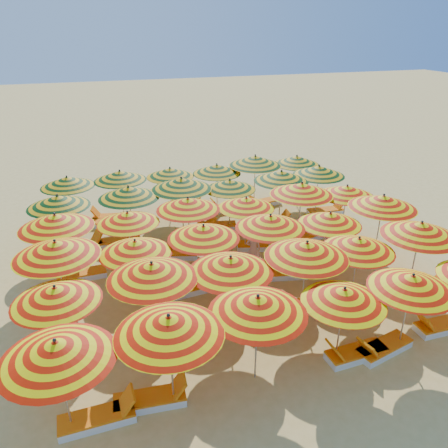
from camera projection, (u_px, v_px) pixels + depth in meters
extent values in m
plane|color=#DCB561|center=(228.00, 268.00, 16.25)|extent=(120.00, 120.00, 0.00)
cylinder|color=silver|center=(64.00, 389.00, 9.31)|extent=(0.05, 0.05, 2.43)
cone|color=orange|center=(56.00, 351.00, 8.87)|extent=(2.98, 2.98, 0.46)
sphere|color=black|center=(54.00, 340.00, 8.75)|extent=(0.08, 0.08, 0.08)
cylinder|color=silver|center=(171.00, 363.00, 9.98)|extent=(0.05, 0.05, 2.48)
cone|color=orange|center=(169.00, 325.00, 9.53)|extent=(2.85, 2.85, 0.47)
sphere|color=black|center=(168.00, 315.00, 9.41)|extent=(0.08, 0.08, 0.08)
cylinder|color=silver|center=(256.00, 340.00, 10.76)|extent=(0.05, 0.05, 2.41)
cone|color=orange|center=(258.00, 305.00, 10.32)|extent=(2.65, 2.65, 0.46)
sphere|color=black|center=(258.00, 296.00, 10.20)|extent=(0.08, 0.08, 0.08)
cylinder|color=silver|center=(340.00, 326.00, 11.43)|extent=(0.04, 0.04, 2.18)
cone|color=orange|center=(344.00, 296.00, 11.04)|extent=(2.81, 2.81, 0.42)
sphere|color=black|center=(345.00, 288.00, 10.94)|extent=(0.07, 0.07, 0.07)
cylinder|color=silver|center=(405.00, 313.00, 11.86)|extent=(0.04, 0.04, 2.27)
cone|color=orange|center=(412.00, 283.00, 11.45)|extent=(2.70, 2.70, 0.43)
sphere|color=black|center=(414.00, 274.00, 11.35)|extent=(0.08, 0.08, 0.08)
cylinder|color=silver|center=(62.00, 326.00, 11.37)|extent=(0.04, 0.04, 2.27)
cone|color=orange|center=(56.00, 294.00, 10.96)|extent=(2.92, 2.92, 0.43)
sphere|color=black|center=(54.00, 286.00, 10.85)|extent=(0.08, 0.08, 0.08)
cylinder|color=silver|center=(155.00, 304.00, 12.07)|extent=(0.05, 0.05, 2.46)
cone|color=orange|center=(152.00, 271.00, 11.62)|extent=(3.05, 3.05, 0.47)
sphere|color=black|center=(151.00, 262.00, 11.51)|extent=(0.08, 0.08, 0.08)
cylinder|color=silver|center=(230.00, 296.00, 12.50)|extent=(0.05, 0.05, 2.40)
cone|color=orange|center=(231.00, 265.00, 12.06)|extent=(2.55, 2.55, 0.46)
sphere|color=black|center=(231.00, 256.00, 11.95)|extent=(0.08, 0.08, 0.08)
cylinder|color=silver|center=(304.00, 281.00, 13.14)|extent=(0.05, 0.05, 2.48)
cone|color=orange|center=(307.00, 250.00, 12.69)|extent=(2.51, 2.51, 0.47)
sphere|color=black|center=(307.00, 242.00, 12.58)|extent=(0.08, 0.08, 0.08)
cylinder|color=silver|center=(355.00, 272.00, 13.86)|extent=(0.04, 0.04, 2.25)
cone|color=orange|center=(359.00, 244.00, 13.45)|extent=(2.59, 2.59, 0.43)
sphere|color=black|center=(360.00, 237.00, 13.34)|extent=(0.08, 0.08, 0.08)
cylinder|color=silver|center=(415.00, 259.00, 14.40)|extent=(0.05, 0.05, 2.47)
cone|color=orange|center=(421.00, 229.00, 13.95)|extent=(3.17, 3.17, 0.47)
sphere|color=black|center=(422.00, 222.00, 13.84)|extent=(0.08, 0.08, 0.08)
cylinder|color=silver|center=(62.00, 281.00, 13.09)|extent=(0.05, 0.05, 2.53)
cone|color=orange|center=(56.00, 249.00, 12.63)|extent=(2.99, 2.99, 0.48)
sphere|color=black|center=(54.00, 241.00, 12.52)|extent=(0.08, 0.08, 0.08)
cylinder|color=silver|center=(138.00, 275.00, 13.71)|extent=(0.04, 0.04, 2.25)
cone|color=orange|center=(135.00, 247.00, 13.30)|extent=(2.39, 2.39, 0.43)
sphere|color=black|center=(135.00, 240.00, 13.20)|extent=(0.07, 0.07, 0.07)
cylinder|color=silver|center=(204.00, 260.00, 14.45)|extent=(0.04, 0.04, 2.35)
cone|color=orange|center=(204.00, 232.00, 14.03)|extent=(3.05, 3.05, 0.45)
sphere|color=black|center=(203.00, 225.00, 13.92)|extent=(0.08, 0.08, 0.08)
cylinder|color=silver|center=(269.00, 249.00, 15.13)|extent=(0.05, 0.05, 2.38)
cone|color=orange|center=(270.00, 222.00, 14.70)|extent=(3.15, 3.15, 0.45)
sphere|color=black|center=(271.00, 215.00, 14.59)|extent=(0.08, 0.08, 0.08)
cylinder|color=silver|center=(327.00, 243.00, 15.67)|extent=(0.04, 0.04, 2.23)
cone|color=orange|center=(330.00, 219.00, 15.26)|extent=(2.92, 2.92, 0.43)
sphere|color=black|center=(331.00, 212.00, 15.16)|extent=(0.07, 0.07, 0.07)
cylinder|color=silver|center=(379.00, 228.00, 16.49)|extent=(0.05, 0.05, 2.50)
cone|color=orange|center=(383.00, 202.00, 16.04)|extent=(2.69, 2.69, 0.48)
sphere|color=black|center=(384.00, 195.00, 15.92)|extent=(0.08, 0.08, 0.08)
cylinder|color=silver|center=(61.00, 250.00, 14.95)|extent=(0.05, 0.05, 2.48)
cone|color=orange|center=(56.00, 221.00, 14.50)|extent=(2.98, 2.98, 0.47)
sphere|color=black|center=(54.00, 214.00, 14.38)|extent=(0.08, 0.08, 0.08)
cylinder|color=silver|center=(130.00, 242.00, 15.77)|extent=(0.04, 0.04, 2.21)
cone|color=orange|center=(128.00, 218.00, 15.37)|extent=(2.61, 2.61, 0.42)
sphere|color=black|center=(127.00, 212.00, 15.27)|extent=(0.07, 0.07, 0.07)
cylinder|color=silver|center=(189.00, 229.00, 16.56)|extent=(0.05, 0.05, 2.38)
cone|color=orange|center=(188.00, 204.00, 16.13)|extent=(3.14, 3.14, 0.45)
sphere|color=black|center=(188.00, 198.00, 16.02)|extent=(0.08, 0.08, 0.08)
cylinder|color=silver|center=(246.00, 225.00, 17.10)|extent=(0.04, 0.04, 2.19)
cone|color=orange|center=(246.00, 203.00, 16.70)|extent=(2.85, 2.85, 0.42)
sphere|color=black|center=(246.00, 197.00, 16.60)|extent=(0.07, 0.07, 0.07)
cylinder|color=silver|center=(300.00, 214.00, 17.66)|extent=(0.05, 0.05, 2.52)
cone|color=orange|center=(302.00, 189.00, 17.20)|extent=(3.18, 3.18, 0.48)
sphere|color=black|center=(302.00, 182.00, 17.09)|extent=(0.08, 0.08, 0.08)
cylinder|color=silver|center=(344.00, 213.00, 18.10)|extent=(0.04, 0.04, 2.27)
cone|color=orange|center=(347.00, 191.00, 17.69)|extent=(2.53, 2.53, 0.43)
sphere|color=black|center=(348.00, 185.00, 17.59)|extent=(0.08, 0.08, 0.08)
cylinder|color=silver|center=(62.00, 226.00, 16.90)|extent=(0.04, 0.04, 2.34)
cone|color=#725E05|center=(58.00, 201.00, 16.47)|extent=(3.04, 3.04, 0.45)
sphere|color=black|center=(57.00, 195.00, 16.36)|extent=(0.08, 0.08, 0.08)
cylinder|color=silver|center=(131.00, 217.00, 17.59)|extent=(0.05, 0.05, 2.41)
cone|color=#725E05|center=(129.00, 192.00, 17.15)|extent=(3.02, 3.02, 0.46)
sphere|color=black|center=(128.00, 186.00, 17.04)|extent=(0.08, 0.08, 0.08)
cylinder|color=silver|center=(182.00, 208.00, 18.30)|extent=(0.05, 0.05, 2.49)
cone|color=#725E05|center=(181.00, 184.00, 17.85)|extent=(2.55, 2.55, 0.47)
sphere|color=black|center=(181.00, 177.00, 17.73)|extent=(0.08, 0.08, 0.08)
cylinder|color=silver|center=(230.00, 206.00, 18.91)|extent=(0.04, 0.04, 2.22)
cone|color=#725E05|center=(230.00, 185.00, 18.51)|extent=(2.65, 2.65, 0.42)
sphere|color=black|center=(230.00, 179.00, 18.41)|extent=(0.07, 0.07, 0.07)
cylinder|color=silver|center=(280.00, 198.00, 19.45)|extent=(0.05, 0.05, 2.40)
cone|color=#725E05|center=(281.00, 176.00, 19.01)|extent=(2.46, 2.46, 0.46)
sphere|color=black|center=(282.00, 170.00, 18.90)|extent=(0.08, 0.08, 0.08)
cylinder|color=silver|center=(317.00, 192.00, 20.24)|extent=(0.04, 0.04, 2.36)
cone|color=#725E05|center=(319.00, 171.00, 19.81)|extent=(2.61, 2.61, 0.45)
sphere|color=black|center=(319.00, 165.00, 19.70)|extent=(0.08, 0.08, 0.08)
cylinder|color=silver|center=(71.00, 203.00, 19.07)|extent=(0.04, 0.04, 2.29)
cone|color=#725E05|center=(67.00, 182.00, 18.65)|extent=(2.86, 2.86, 0.44)
sphere|color=black|center=(66.00, 176.00, 18.55)|extent=(0.08, 0.08, 0.08)
cylinder|color=silver|center=(122.00, 197.00, 19.72)|extent=(0.04, 0.04, 2.31)
cone|color=#725E05|center=(120.00, 176.00, 19.30)|extent=(2.40, 2.40, 0.44)
sphere|color=black|center=(119.00, 170.00, 19.20)|extent=(0.08, 0.08, 0.08)
cylinder|color=silver|center=(171.00, 192.00, 20.50)|extent=(0.04, 0.04, 2.19)
cone|color=#725E05|center=(170.00, 172.00, 20.10)|extent=(2.62, 2.62, 0.42)
sphere|color=black|center=(170.00, 167.00, 20.00)|extent=(0.07, 0.07, 0.07)
cylinder|color=silver|center=(217.00, 189.00, 20.77)|extent=(0.04, 0.04, 2.25)
cone|color=#725E05|center=(217.00, 169.00, 20.36)|extent=(2.61, 2.61, 0.43)
sphere|color=black|center=(217.00, 164.00, 20.25)|extent=(0.08, 0.08, 0.08)
cylinder|color=silver|center=(254.00, 182.00, 21.24)|extent=(0.05, 0.05, 2.50)
cone|color=#725E05|center=(255.00, 161.00, 20.78)|extent=(2.86, 2.86, 0.48)
sphere|color=black|center=(255.00, 155.00, 20.66)|extent=(0.08, 0.08, 0.08)
cylinder|color=silver|center=(295.00, 179.00, 22.05)|extent=(0.04, 0.04, 2.26)
cone|color=#725E05|center=(297.00, 160.00, 21.64)|extent=(2.61, 2.61, 0.43)
sphere|color=black|center=(297.00, 155.00, 21.54)|extent=(0.08, 0.08, 0.08)
cube|color=white|center=(97.00, 420.00, 9.93)|extent=(1.72, 0.63, 0.20)
cube|color=orange|center=(97.00, 416.00, 9.87)|extent=(1.72, 0.63, 0.06)
cube|color=orange|center=(127.00, 401.00, 9.99)|extent=(0.38, 0.59, 0.48)
cube|color=white|center=(150.00, 401.00, 10.43)|extent=(1.74, 0.71, 0.20)
cube|color=orange|center=(150.00, 397.00, 10.37)|extent=(1.74, 0.71, 0.06)
cube|color=orange|center=(179.00, 385.00, 10.43)|extent=(0.41, 0.61, 0.48)
cube|color=white|center=(356.00, 354.00, 11.89)|extent=(1.72, 0.65, 0.20)
cube|color=orange|center=(357.00, 351.00, 11.84)|extent=(1.72, 0.65, 0.06)
cube|color=orange|center=(335.00, 350.00, 11.52)|extent=(0.39, 0.60, 0.48)
cube|color=white|center=(384.00, 349.00, 12.09)|extent=(1.79, 0.95, 0.20)
cube|color=orange|center=(385.00, 345.00, 12.04)|extent=(1.79, 0.95, 0.06)
cube|color=orange|center=(368.00, 348.00, 11.62)|extent=(0.49, 0.65, 0.48)
cube|color=white|center=(442.00, 327.00, 12.98)|extent=(1.70, 0.59, 0.20)
cube|color=orange|center=(443.00, 323.00, 12.92)|extent=(1.70, 0.59, 0.06)
cube|color=orange|center=(425.00, 322.00, 12.64)|extent=(0.37, 0.58, 0.48)
cube|color=white|center=(247.00, 322.00, 13.16)|extent=(1.70, 0.58, 0.20)
cube|color=orange|center=(247.00, 319.00, 13.11)|extent=(1.70, 0.58, 0.06)
cube|color=orange|center=(225.00, 317.00, 12.82)|extent=(0.37, 0.58, 0.48)
cube|color=white|center=(283.00, 312.00, 13.62)|extent=(1.75, 0.74, 0.20)
cube|color=orange|center=(283.00, 309.00, 13.56)|extent=(1.75, 0.74, 0.06)
cube|color=orange|center=(263.00, 308.00, 13.22)|extent=(0.42, 0.61, 0.48)
cube|color=white|center=(422.00, 285.00, 15.02)|extent=(1.79, 1.02, 0.20)
cube|color=orange|center=(423.00, 282.00, 14.97)|extent=(1.79, 1.02, 0.06)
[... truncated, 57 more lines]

